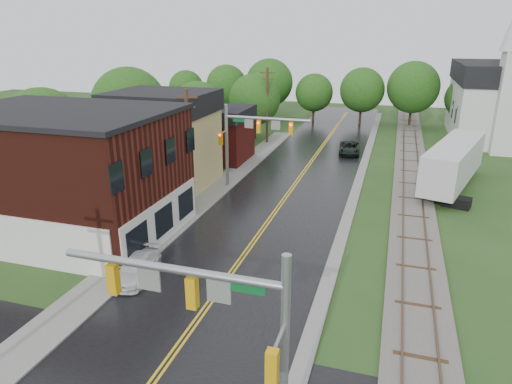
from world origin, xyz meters
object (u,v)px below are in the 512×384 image
at_px(utility_pole_b, 189,146).
at_px(pickup_white, 137,268).
at_px(tree_left_c, 199,109).
at_px(brick_building, 65,172).
at_px(traffic_signal_far, 250,132).
at_px(church, 501,94).
at_px(suv_dark, 349,148).
at_px(tree_left_b, 130,107).
at_px(utility_pole_c, 267,104).
at_px(tree_left_a, 45,131).
at_px(tree_left_e, 256,101).
at_px(semi_trailer, 454,162).
at_px(traffic_signal_near, 216,312).

xyz_separation_m(utility_pole_b, pickup_white, (2.00, -11.42, -4.13)).
bearing_deg(tree_left_c, utility_pole_b, -68.51).
distance_m(brick_building, utility_pole_b, 9.03).
bearing_deg(tree_left_c, traffic_signal_far, -51.18).
bearing_deg(traffic_signal_far, church, 48.73).
distance_m(tree_left_c, suv_dark, 17.80).
bearing_deg(tree_left_b, utility_pole_c, 47.61).
relative_size(church, tree_left_a, 2.31).
bearing_deg(brick_building, pickup_white, -29.90).
bearing_deg(traffic_signal_far, tree_left_b, 161.19).
bearing_deg(tree_left_e, semi_trailer, -31.68).
bearing_deg(tree_left_e, brick_building, -96.71).
bearing_deg(semi_trailer, utility_pole_b, -152.82).
xyz_separation_m(tree_left_b, tree_left_e, (9.00, 14.00, -0.90)).
relative_size(brick_building, pickup_white, 3.50).
height_order(utility_pole_c, tree_left_c, utility_pole_c).
xyz_separation_m(traffic_signal_far, tree_left_b, (-14.38, 4.90, 0.74)).
height_order(brick_building, suv_dark, brick_building).
xyz_separation_m(traffic_signal_far, semi_trailer, (16.69, 5.28, -2.60)).
bearing_deg(suv_dark, utility_pole_c, 161.53).
distance_m(brick_building, tree_left_e, 31.12).
distance_m(tree_left_c, pickup_white, 30.93).
distance_m(tree_left_e, pickup_white, 35.80).
relative_size(traffic_signal_far, tree_left_e, 0.90).
distance_m(tree_left_a, suv_dark, 30.87).
bearing_deg(utility_pole_b, church, 49.82).
relative_size(utility_pole_c, tree_left_a, 1.04).
relative_size(traffic_signal_far, tree_left_b, 0.76).
height_order(traffic_signal_near, utility_pole_c, utility_pole_c).
xyz_separation_m(brick_building, utility_pole_c, (5.68, 29.00, 0.57)).
bearing_deg(tree_left_e, utility_pole_c, -42.84).
bearing_deg(semi_trailer, pickup_white, -129.71).
relative_size(brick_building, traffic_signal_near, 1.95).
distance_m(traffic_signal_far, tree_left_b, 15.21).
relative_size(utility_pole_b, semi_trailer, 0.69).
bearing_deg(semi_trailer, traffic_signal_far, -162.44).
relative_size(tree_left_a, pickup_white, 2.12).
bearing_deg(semi_trailer, suv_dark, 136.16).
relative_size(church, suv_dark, 4.23).
xyz_separation_m(utility_pole_c, pickup_white, (2.00, -33.42, -4.13)).
bearing_deg(traffic_signal_near, church, 72.28).
bearing_deg(pickup_white, suv_dark, 68.05).
bearing_deg(tree_left_a, traffic_signal_far, 17.30).
bearing_deg(tree_left_a, brick_building, -43.13).
bearing_deg(tree_left_e, church, 15.20).
xyz_separation_m(tree_left_a, tree_left_c, (6.00, 18.00, -0.60)).
distance_m(church, traffic_signal_near, 54.32).
xyz_separation_m(brick_building, pickup_white, (7.68, -4.42, -3.56)).
relative_size(brick_building, tree_left_e, 1.75).
distance_m(church, semi_trailer, 22.77).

